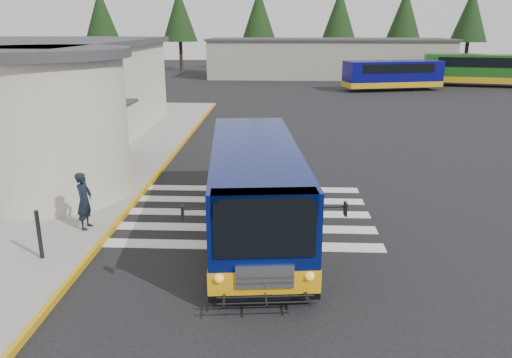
{
  "coord_description": "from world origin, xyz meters",
  "views": [
    {
      "loc": [
        0.64,
        -15.36,
        5.64
      ],
      "look_at": [
        -0.04,
        -0.5,
        1.03
      ],
      "focal_mm": 35.0,
      "sensor_mm": 36.0,
      "label": 1
    }
  ],
  "objects_px": {
    "bollard": "(39,235)",
    "far_bus_b": "(479,68)",
    "transit_bus": "(255,192)",
    "pedestrian_b": "(107,172)",
    "pedestrian_a": "(84,201)",
    "far_bus_a": "(393,74)"
  },
  "relations": [
    {
      "from": "transit_bus",
      "to": "far_bus_b",
      "type": "distance_m",
      "value": 41.22
    },
    {
      "from": "bollard",
      "to": "far_bus_b",
      "type": "xyz_separation_m",
      "value": [
        24.76,
        38.45,
        0.9
      ]
    },
    {
      "from": "pedestrian_b",
      "to": "bollard",
      "type": "bearing_deg",
      "value": -35.17
    },
    {
      "from": "transit_bus",
      "to": "pedestrian_a",
      "type": "xyz_separation_m",
      "value": [
        -4.74,
        -0.29,
        -0.24
      ]
    },
    {
      "from": "bollard",
      "to": "far_bus_b",
      "type": "height_order",
      "value": "far_bus_b"
    },
    {
      "from": "pedestrian_a",
      "to": "far_bus_b",
      "type": "height_order",
      "value": "far_bus_b"
    },
    {
      "from": "bollard",
      "to": "far_bus_a",
      "type": "height_order",
      "value": "far_bus_a"
    },
    {
      "from": "far_bus_a",
      "to": "far_bus_b",
      "type": "xyz_separation_m",
      "value": [
        8.89,
        3.69,
        0.21
      ]
    },
    {
      "from": "bollard",
      "to": "far_bus_a",
      "type": "xyz_separation_m",
      "value": [
        15.87,
        34.76,
        0.68
      ]
    },
    {
      "from": "pedestrian_a",
      "to": "far_bus_a",
      "type": "xyz_separation_m",
      "value": [
        15.47,
        32.84,
        0.49
      ]
    },
    {
      "from": "pedestrian_b",
      "to": "far_bus_a",
      "type": "bearing_deg",
      "value": 119.36
    },
    {
      "from": "pedestrian_a",
      "to": "pedestrian_b",
      "type": "xyz_separation_m",
      "value": [
        -0.24,
        2.64,
        0.05
      ]
    },
    {
      "from": "bollard",
      "to": "far_bus_b",
      "type": "relative_size",
      "value": 0.12
    },
    {
      "from": "pedestrian_b",
      "to": "far_bus_a",
      "type": "xyz_separation_m",
      "value": [
        15.71,
        30.21,
        0.44
      ]
    },
    {
      "from": "bollard",
      "to": "far_bus_b",
      "type": "bearing_deg",
      "value": 57.23
    },
    {
      "from": "far_bus_a",
      "to": "pedestrian_b",
      "type": "bearing_deg",
      "value": 138.7
    },
    {
      "from": "pedestrian_b",
      "to": "far_bus_b",
      "type": "height_order",
      "value": "far_bus_b"
    },
    {
      "from": "pedestrian_a",
      "to": "bollard",
      "type": "height_order",
      "value": "pedestrian_a"
    },
    {
      "from": "transit_bus",
      "to": "pedestrian_b",
      "type": "height_order",
      "value": "transit_bus"
    },
    {
      "from": "bollard",
      "to": "far_bus_b",
      "type": "distance_m",
      "value": 45.74
    },
    {
      "from": "transit_bus",
      "to": "bollard",
      "type": "bearing_deg",
      "value": -162.32
    },
    {
      "from": "bollard",
      "to": "far_bus_a",
      "type": "relative_size",
      "value": 0.14
    }
  ]
}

